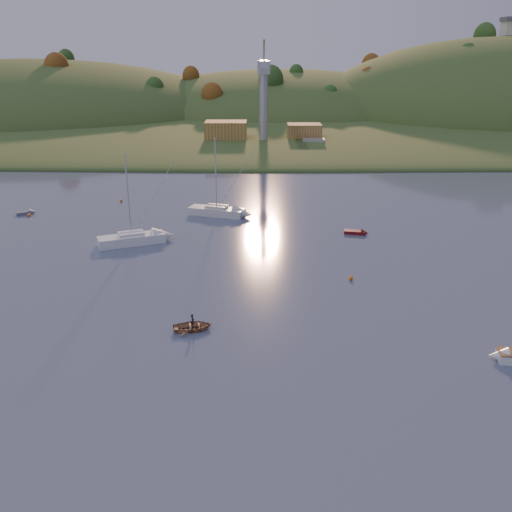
{
  "coord_description": "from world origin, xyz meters",
  "views": [
    {
      "loc": [
        0.71,
        -31.46,
        25.04
      ],
      "look_at": [
        0.44,
        31.91,
        2.09
      ],
      "focal_mm": 40.0,
      "sensor_mm": 36.0,
      "label": 1
    }
  ],
  "objects_px": {
    "sailboat_far": "(217,211)",
    "red_tender": "(359,233)",
    "sailboat_near": "(132,238)",
    "canoe": "(193,326)",
    "grey_dinghy": "(28,212)"
  },
  "relations": [
    {
      "from": "sailboat_near",
      "to": "red_tender",
      "type": "bearing_deg",
      "value": -14.0
    },
    {
      "from": "sailboat_far",
      "to": "grey_dinghy",
      "type": "bearing_deg",
      "value": -163.71
    },
    {
      "from": "canoe",
      "to": "red_tender",
      "type": "distance_m",
      "value": 36.47
    },
    {
      "from": "sailboat_far",
      "to": "red_tender",
      "type": "height_order",
      "value": "sailboat_far"
    },
    {
      "from": "sailboat_far",
      "to": "canoe",
      "type": "bearing_deg",
      "value": -71.48
    },
    {
      "from": "sailboat_near",
      "to": "grey_dinghy",
      "type": "height_order",
      "value": "sailboat_near"
    },
    {
      "from": "canoe",
      "to": "grey_dinghy",
      "type": "xyz_separation_m",
      "value": [
        -31.18,
        40.69,
        -0.16
      ]
    },
    {
      "from": "sailboat_far",
      "to": "canoe",
      "type": "relative_size",
      "value": 3.36
    },
    {
      "from": "sailboat_far",
      "to": "sailboat_near",
      "type": "bearing_deg",
      "value": -108.73
    },
    {
      "from": "sailboat_near",
      "to": "red_tender",
      "type": "height_order",
      "value": "sailboat_near"
    },
    {
      "from": "sailboat_near",
      "to": "red_tender",
      "type": "distance_m",
      "value": 32.23
    },
    {
      "from": "sailboat_far",
      "to": "grey_dinghy",
      "type": "height_order",
      "value": "sailboat_far"
    },
    {
      "from": "canoe",
      "to": "grey_dinghy",
      "type": "height_order",
      "value": "same"
    },
    {
      "from": "sailboat_far",
      "to": "red_tender",
      "type": "xyz_separation_m",
      "value": [
        21.26,
        -9.89,
        -0.55
      ]
    },
    {
      "from": "sailboat_near",
      "to": "canoe",
      "type": "relative_size",
      "value": 3.37
    }
  ]
}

